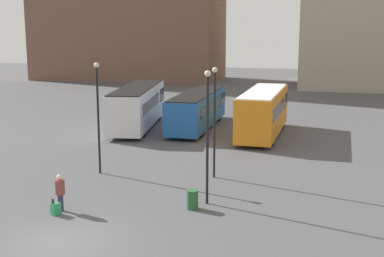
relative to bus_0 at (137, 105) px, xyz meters
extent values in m
plane|color=#4C4C4F|center=(4.93, -21.89, -1.74)|extent=(160.00, 160.00, 0.00)
cube|color=silver|center=(0.01, -0.09, -0.03)|extent=(4.16, 10.94, 2.82)
cube|color=black|center=(-0.65, 4.24, 0.32)|extent=(2.87, 2.34, 1.07)
cube|color=black|center=(0.16, -1.04, 0.32)|extent=(3.61, 7.15, 0.85)
cube|color=black|center=(0.01, -0.09, 1.42)|extent=(3.93, 10.70, 0.08)
cylinder|color=black|center=(-0.49, 3.18, -1.21)|extent=(2.59, 1.42, 1.06)
cylinder|color=black|center=(0.52, -3.36, -1.21)|extent=(2.59, 1.42, 1.06)
cube|color=#1E56A3|center=(4.56, 1.00, -0.26)|extent=(2.59, 10.61, 2.41)
cube|color=black|center=(4.50, 5.34, 0.04)|extent=(2.52, 1.98, 0.92)
cube|color=black|center=(4.57, 0.05, 0.04)|extent=(2.57, 6.81, 0.72)
cube|color=black|center=(4.56, 1.00, 0.99)|extent=(2.39, 10.40, 0.08)
cylinder|color=black|center=(4.51, 4.28, -1.25)|extent=(2.37, 1.01, 0.98)
cylinder|color=black|center=(4.60, -2.28, -1.25)|extent=(2.37, 1.01, 0.98)
cube|color=orange|center=(9.86, -0.71, 0.01)|extent=(2.68, 9.67, 2.94)
cube|color=black|center=(9.95, 3.24, 0.38)|extent=(2.53, 1.83, 1.12)
cube|color=black|center=(9.84, -1.57, 0.38)|extent=(2.63, 6.21, 0.88)
cube|color=white|center=(9.86, -0.71, 1.52)|extent=(2.48, 9.47, 0.08)
cylinder|color=black|center=(9.93, 2.27, -1.23)|extent=(2.38, 1.07, 1.02)
cylinder|color=black|center=(9.78, -3.69, -1.23)|extent=(2.38, 1.07, 1.02)
cylinder|color=#382D4C|center=(3.21, -18.63, -1.36)|extent=(0.19, 0.19, 0.74)
cylinder|color=#382D4C|center=(3.36, -18.70, -1.36)|extent=(0.19, 0.19, 0.74)
cylinder|color=brown|center=(3.29, -18.67, -0.67)|extent=(0.56, 0.56, 0.65)
sphere|color=beige|center=(3.29, -18.67, -0.22)|extent=(0.24, 0.24, 0.24)
cube|color=#28844C|center=(3.33, -19.18, -1.48)|extent=(0.41, 0.46, 0.51)
cube|color=black|center=(3.28, -19.30, -1.11)|extent=(0.15, 0.08, 0.23)
cylinder|color=black|center=(2.50, -12.75, 1.15)|extent=(0.12, 0.12, 5.78)
sphere|color=beige|center=(2.50, -12.75, 4.13)|extent=(0.28, 0.28, 0.28)
cylinder|color=black|center=(9.26, -16.18, 1.17)|extent=(0.12, 0.12, 5.81)
sphere|color=beige|center=(9.26, -16.18, 4.15)|extent=(0.28, 0.28, 0.28)
cylinder|color=black|center=(8.68, -11.99, 1.06)|extent=(0.12, 0.12, 5.60)
sphere|color=beige|center=(8.68, -11.99, 3.95)|extent=(0.28, 0.28, 0.28)
cylinder|color=#285633|center=(8.78, -17.01, -1.31)|extent=(0.52, 0.52, 0.85)
camera|label=1|loc=(14.34, -38.69, 6.30)|focal=50.00mm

